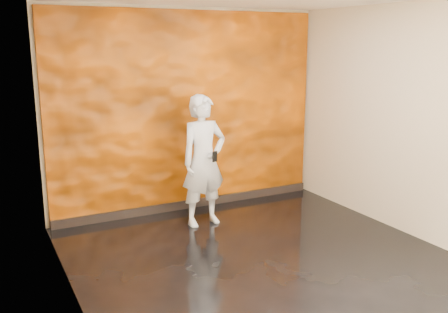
% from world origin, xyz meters
% --- Properties ---
extents(room, '(4.02, 4.02, 2.81)m').
position_xyz_m(room, '(0.00, 0.00, 1.40)').
color(room, black).
rests_on(room, ground).
extents(feature_wall, '(3.90, 0.06, 2.75)m').
position_xyz_m(feature_wall, '(0.00, 1.96, 1.38)').
color(feature_wall, '#E56200').
rests_on(feature_wall, ground).
extents(baseboard, '(3.90, 0.04, 0.12)m').
position_xyz_m(baseboard, '(0.00, 1.92, 0.06)').
color(baseboard, black).
rests_on(baseboard, ground).
extents(man, '(0.65, 0.46, 1.69)m').
position_xyz_m(man, '(-0.11, 1.25, 0.85)').
color(man, '#ABB1BD').
rests_on(man, ground).
extents(phone, '(0.07, 0.04, 0.13)m').
position_xyz_m(phone, '(-0.06, 1.02, 0.94)').
color(phone, black).
rests_on(phone, man).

